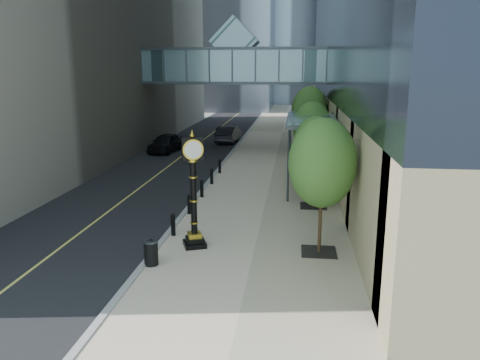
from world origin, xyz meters
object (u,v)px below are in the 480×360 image
at_px(street_clock, 194,199).
at_px(pedestrian, 300,178).
at_px(car_near, 166,143).
at_px(trash_bin, 151,253).
at_px(car_far, 228,134).

xyz_separation_m(street_clock, pedestrian, (4.40, 9.17, -1.14)).
distance_m(street_clock, car_near, 23.51).
distance_m(pedestrian, car_near, 17.65).
bearing_deg(trash_bin, car_far, 92.80).
relative_size(street_clock, car_near, 0.98).
distance_m(street_clock, car_far, 28.77).
bearing_deg(street_clock, trash_bin, -142.36).
bearing_deg(trash_bin, street_clock, 59.41).
distance_m(car_near, car_far, 7.90).
relative_size(trash_bin, car_far, 0.18).
bearing_deg(car_near, pedestrian, -41.07).
relative_size(trash_bin, car_near, 0.19).
height_order(pedestrian, car_far, pedestrian).
bearing_deg(pedestrian, street_clock, 82.27).
relative_size(car_near, car_far, 0.95).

